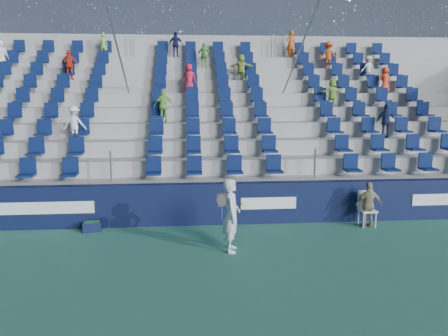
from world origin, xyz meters
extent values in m
plane|color=#307058|center=(0.00, 0.00, 0.00)|extent=(70.00, 70.00, 0.00)
cube|color=#0E1536|center=(0.00, 3.15, 0.60)|extent=(24.00, 0.30, 1.20)
cube|color=white|center=(-5.00, 2.99, 0.62)|extent=(3.20, 0.02, 0.34)
cube|color=white|center=(1.50, 2.99, 0.62)|extent=(1.60, 0.02, 0.34)
cube|color=#AAAAA5|center=(0.00, 3.72, 0.60)|extent=(24.00, 0.85, 1.20)
cube|color=#AAAAA5|center=(0.00, 4.57, 0.85)|extent=(24.00, 0.85, 1.70)
cube|color=#AAAAA5|center=(0.00, 5.42, 1.10)|extent=(24.00, 0.85, 2.20)
cube|color=#AAAAA5|center=(0.00, 6.28, 1.35)|extent=(24.00, 0.85, 2.70)
cube|color=#AAAAA5|center=(0.00, 7.12, 1.60)|extent=(24.00, 0.85, 3.20)
cube|color=#AAAAA5|center=(0.00, 7.97, 1.85)|extent=(24.00, 0.85, 3.70)
cube|color=#AAAAA5|center=(0.00, 8.82, 2.10)|extent=(24.00, 0.85, 4.20)
cube|color=#AAAAA5|center=(0.00, 9.68, 2.35)|extent=(24.00, 0.85, 4.70)
cube|color=#AAAAA5|center=(0.00, 10.52, 2.60)|extent=(24.00, 0.85, 5.20)
cube|color=#AAAAA5|center=(0.00, 11.20, 3.10)|extent=(24.00, 0.50, 6.20)
cube|color=#0B1944|center=(0.00, 3.72, 1.55)|extent=(16.05, 0.50, 0.70)
cube|color=#0B1944|center=(0.00, 4.57, 2.05)|extent=(16.05, 0.50, 0.70)
cube|color=#0B1944|center=(0.00, 5.42, 2.55)|extent=(16.05, 0.50, 0.70)
cube|color=#0B1944|center=(0.00, 6.28, 3.05)|extent=(16.05, 0.50, 0.70)
cube|color=#0B1944|center=(0.00, 7.12, 3.55)|extent=(16.05, 0.50, 0.70)
cube|color=#0B1944|center=(0.00, 7.97, 4.05)|extent=(16.05, 0.50, 0.70)
cube|color=#0B1944|center=(0.00, 8.82, 4.55)|extent=(16.05, 0.50, 0.70)
cube|color=#0B1944|center=(0.00, 9.68, 5.05)|extent=(16.05, 0.50, 0.70)
cube|color=#0B1944|center=(0.00, 10.52, 5.55)|extent=(16.05, 0.50, 0.70)
cylinder|color=gray|center=(-3.00, 7.12, 4.35)|extent=(0.06, 7.68, 4.55)
cylinder|color=gray|center=(3.00, 7.12, 4.35)|extent=(0.06, 7.68, 4.55)
imported|color=#9EC04C|center=(1.39, 8.77, 4.72)|extent=(1.00, 0.56, 1.03)
imported|color=red|center=(-5.30, 8.77, 4.77)|extent=(0.67, 0.28, 1.14)
imported|color=#EB3F1B|center=(7.00, 7.92, 4.20)|extent=(0.54, 0.41, 1.01)
imported|color=red|center=(-0.69, 7.92, 4.25)|extent=(0.58, 0.42, 1.09)
imported|color=silver|center=(6.63, 8.77, 4.70)|extent=(0.72, 0.54, 1.00)
imported|color=silver|center=(-8.16, 9.62, 5.24)|extent=(0.60, 0.47, 1.07)
imported|color=white|center=(-4.39, 5.38, 2.76)|extent=(0.79, 0.53, 1.13)
imported|color=#1A264E|center=(5.96, 5.38, 2.77)|extent=(0.70, 0.36, 1.15)
imported|color=#D74F19|center=(5.22, 9.62, 5.27)|extent=(0.81, 0.58, 1.14)
imported|color=#6DAF46|center=(-0.05, 9.62, 5.22)|extent=(0.64, 0.31, 1.05)
imported|color=#6FB849|center=(-4.29, 10.47, 5.70)|extent=(0.37, 0.25, 1.00)
imported|color=#9CD153|center=(4.61, 7.08, 3.71)|extent=(0.97, 0.41, 1.01)
imported|color=#CE5218|center=(3.79, 10.47, 5.79)|extent=(0.47, 0.34, 1.19)
imported|color=#1A194C|center=(-1.23, 10.47, 5.74)|extent=(0.67, 0.38, 1.07)
imported|color=#88D053|center=(-1.59, 6.23, 3.28)|extent=(0.72, 0.40, 1.17)
imported|color=silver|center=(0.22, 0.96, 0.89)|extent=(0.49, 0.69, 1.78)
cylinder|color=navy|center=(-0.03, 0.71, 1.03)|extent=(0.03, 0.03, 0.28)
torus|color=black|center=(-0.03, 0.71, 1.33)|extent=(0.30, 0.17, 0.28)
plane|color=#262626|center=(-0.03, 0.71, 1.33)|extent=(0.30, 0.16, 0.29)
sphere|color=#D0EC36|center=(0.47, 0.76, 1.18)|extent=(0.07, 0.07, 0.07)
sphere|color=#D0EC36|center=(0.47, 0.82, 1.21)|extent=(0.07, 0.07, 0.07)
cube|color=white|center=(4.26, 2.55, 0.46)|extent=(0.45, 0.45, 0.04)
cube|color=white|center=(4.26, 2.76, 0.73)|extent=(0.44, 0.06, 0.54)
cylinder|color=white|center=(4.08, 2.37, 0.22)|extent=(0.03, 0.03, 0.44)
cylinder|color=white|center=(4.43, 2.37, 0.22)|extent=(0.03, 0.03, 0.44)
cylinder|color=white|center=(4.08, 2.73, 0.22)|extent=(0.03, 0.03, 0.44)
cylinder|color=white|center=(4.43, 2.73, 0.22)|extent=(0.03, 0.03, 0.44)
imported|color=tan|center=(4.26, 2.50, 0.65)|extent=(0.77, 0.34, 1.29)
cube|color=#0F163A|center=(-3.43, 2.75, 0.13)|extent=(0.52, 0.38, 0.26)
cube|color=#1E662D|center=(-3.43, 2.75, 0.19)|extent=(0.42, 0.28, 0.16)
camera|label=1|loc=(-0.80, -8.99, 3.82)|focal=35.00mm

